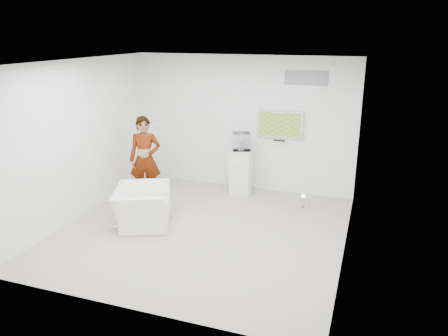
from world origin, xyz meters
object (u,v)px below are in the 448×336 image
at_px(floor_uplight, 303,202).
at_px(person, 145,159).
at_px(pedestal, 241,171).
at_px(armchair, 142,206).
at_px(tv, 280,124).

bearing_deg(floor_uplight, person, -169.93).
relative_size(pedestal, floor_uplight, 3.31).
bearing_deg(armchair, person, 3.32).
distance_m(armchair, floor_uplight, 3.23).
relative_size(tv, pedestal, 1.00).
distance_m(tv, armchair, 3.47).
height_order(tv, pedestal, tv).
relative_size(person, pedestal, 1.81).
xyz_separation_m(person, floor_uplight, (3.26, 0.58, -0.76)).
bearing_deg(person, armchair, -84.86).
bearing_deg(tv, floor_uplight, -49.44).
distance_m(person, pedestal, 2.12).
height_order(person, pedestal, person).
xyz_separation_m(armchair, floor_uplight, (2.72, 1.73, -0.21)).
height_order(armchair, floor_uplight, armchair).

